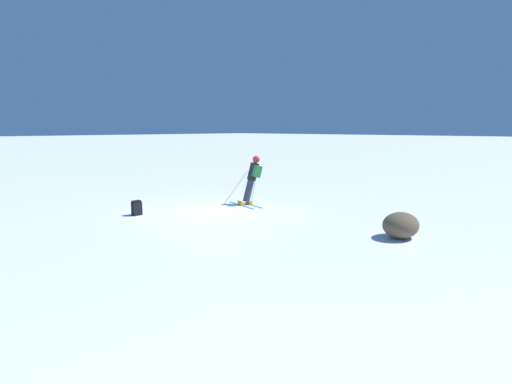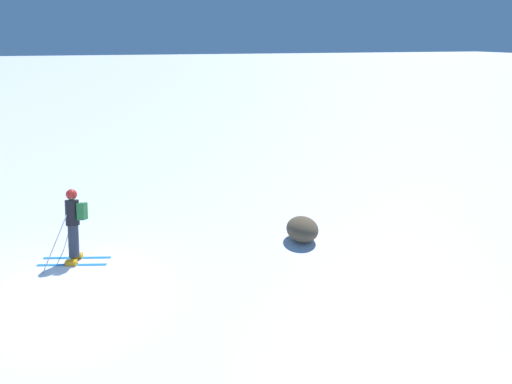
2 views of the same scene
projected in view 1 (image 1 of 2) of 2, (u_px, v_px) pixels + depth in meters
name	position (u px, v px, depth m)	size (l,w,h in m)	color
ground_plane	(216.00, 211.00, 14.14)	(300.00, 300.00, 0.00)	white
skier	(252.00, 177.00, 15.17)	(1.25, 1.85, 1.89)	#1E7AC6
spare_backpack	(137.00, 208.00, 13.38)	(0.31, 0.23, 0.50)	black
exposed_boulder_0	(401.00, 225.00, 10.59)	(1.07, 0.91, 0.69)	brown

